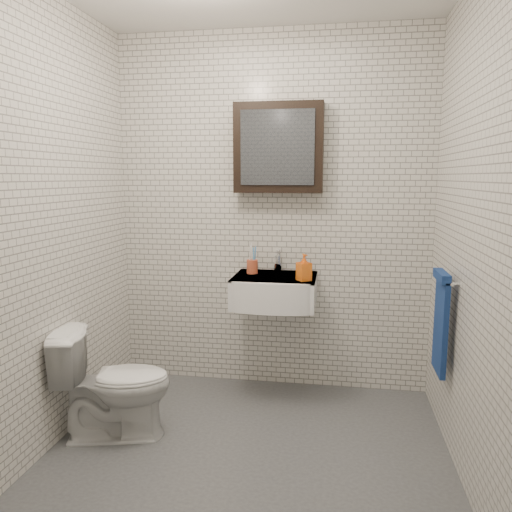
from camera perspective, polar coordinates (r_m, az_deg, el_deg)
The scene contains 9 objects.
ground at distance 2.94m, azimuth -1.02°, elevation -21.68°, with size 2.20×2.00×0.01m, color #45474B.
room_shell at distance 2.53m, azimuth -1.11°, elevation 8.09°, with size 2.22×2.02×2.51m.
washbasin at distance 3.33m, azimuth 2.08°, elevation -4.00°, with size 0.55×0.50×0.20m.
faucet at distance 3.49m, azimuth 2.51°, elevation -0.70°, with size 0.06×0.20×0.15m.
mirror_cabinet at distance 3.44m, azimuth 2.59°, elevation 12.22°, with size 0.60×0.15×0.60m.
towel_rail at distance 3.00m, azimuth 20.40°, elevation -6.68°, with size 0.09×0.30×0.58m.
toothbrush_cup at distance 3.43m, azimuth -0.43°, elevation -1.13°, with size 0.08×0.08×0.21m.
soap_bottle at distance 3.20m, azimuth 5.50°, elevation -1.30°, with size 0.08×0.08×0.17m, color #E44918.
toilet at distance 3.09m, azimuth -15.92°, elevation -13.77°, with size 0.37×0.64×0.65m, color white.
Camera 1 is at (0.46, -2.49, 1.51)m, focal length 35.00 mm.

